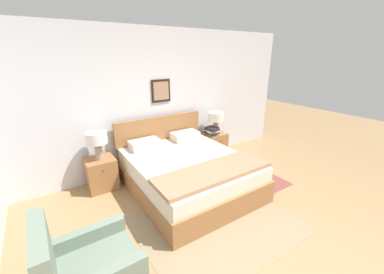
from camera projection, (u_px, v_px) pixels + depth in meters
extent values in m
plane|color=#99754C|center=(249.00, 267.00, 2.51)|extent=(16.00, 16.00, 0.00)
cube|color=silver|center=(141.00, 103.00, 4.26)|extent=(6.84, 0.06, 2.60)
cube|color=black|center=(161.00, 91.00, 4.37)|extent=(0.37, 0.02, 0.42)
cube|color=#9E7051|center=(161.00, 91.00, 4.36)|extent=(0.31, 0.00, 0.33)
cube|color=#897556|center=(217.00, 223.00, 3.15)|extent=(2.01, 1.66, 0.01)
cube|color=brown|center=(251.00, 176.00, 4.37)|extent=(0.79, 1.23, 0.01)
cube|color=#936038|center=(189.00, 181.00, 3.92)|extent=(1.75, 2.08, 0.28)
cube|color=#936038|center=(230.00, 202.00, 3.07)|extent=(1.75, 0.06, 0.08)
cube|color=beige|center=(188.00, 166.00, 3.83)|extent=(1.68, 1.99, 0.29)
cube|color=#936038|center=(160.00, 128.00, 4.49)|extent=(1.75, 0.06, 0.46)
cube|color=#9E7051|center=(213.00, 172.00, 3.26)|extent=(1.71, 0.58, 0.06)
cube|color=beige|center=(145.00, 144.00, 4.15)|extent=(0.52, 0.32, 0.14)
cube|color=beige|center=(185.00, 136.00, 4.58)|extent=(0.52, 0.32, 0.14)
cube|color=slate|center=(43.00, 258.00, 1.76)|extent=(0.13, 0.67, 0.49)
cube|color=slate|center=(84.00, 236.00, 2.21)|extent=(0.76, 0.11, 0.14)
cube|color=#936038|center=(101.00, 173.00, 3.91)|extent=(0.46, 0.44, 0.53)
sphere|color=#332D28|center=(104.00, 171.00, 3.68)|extent=(0.02, 0.02, 0.02)
cube|color=#936038|center=(214.00, 145.00, 5.15)|extent=(0.46, 0.44, 0.53)
sphere|color=#332D28|center=(221.00, 141.00, 4.92)|extent=(0.02, 0.02, 0.02)
cylinder|color=gray|center=(99.00, 153.00, 3.78)|extent=(0.11, 0.11, 0.22)
cylinder|color=gray|center=(98.00, 145.00, 3.73)|extent=(0.02, 0.02, 0.06)
cylinder|color=silver|center=(97.00, 138.00, 3.69)|extent=(0.32, 0.32, 0.18)
cylinder|color=gray|center=(216.00, 128.00, 5.02)|extent=(0.11, 0.11, 0.22)
cylinder|color=gray|center=(216.00, 122.00, 4.98)|extent=(0.02, 0.02, 0.06)
cylinder|color=silver|center=(216.00, 117.00, 4.94)|extent=(0.32, 0.32, 0.18)
cube|color=#4C7551|center=(212.00, 134.00, 4.97)|extent=(0.20, 0.23, 0.03)
cube|color=#232328|center=(212.00, 132.00, 4.96)|extent=(0.25, 0.29, 0.03)
cube|color=silver|center=(212.00, 131.00, 4.95)|extent=(0.22, 0.25, 0.04)
cube|color=#232328|center=(212.00, 129.00, 4.93)|extent=(0.24, 0.30, 0.04)
cube|color=#232328|center=(212.00, 128.00, 4.92)|extent=(0.26, 0.27, 0.03)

